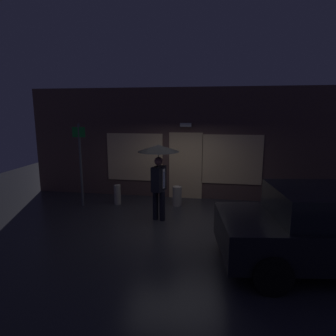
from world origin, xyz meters
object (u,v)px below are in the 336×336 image
object	(u,v)px
person_with_umbrella	(159,162)
street_sign_post	(81,160)
sidewalk_bollard	(177,196)
sidewalk_bollard_2	(117,195)

from	to	relation	value
person_with_umbrella	street_sign_post	world-z (taller)	street_sign_post
street_sign_post	sidewalk_bollard	world-z (taller)	street_sign_post
person_with_umbrella	sidewalk_bollard_2	size ratio (longest dim) A/B	3.28
person_with_umbrella	street_sign_post	bearing A→B (deg)	-92.42
person_with_umbrella	sidewalk_bollard_2	world-z (taller)	person_with_umbrella
person_with_umbrella	street_sign_post	size ratio (longest dim) A/B	0.81
person_with_umbrella	street_sign_post	xyz separation A→B (m)	(-2.55, 0.80, -0.16)
street_sign_post	sidewalk_bollard_2	size ratio (longest dim) A/B	4.07
street_sign_post	sidewalk_bollard	bearing A→B (deg)	9.37
person_with_umbrella	sidewalk_bollard_2	xyz separation A→B (m)	(-1.54, 1.11, -1.27)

